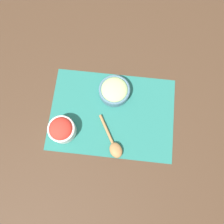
% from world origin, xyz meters
% --- Properties ---
extents(ground_plane, '(3.00, 3.00, 0.00)m').
position_xyz_m(ground_plane, '(0.00, 0.00, 0.00)').
color(ground_plane, '#422D1E').
extents(placemat, '(0.54, 0.37, 0.00)m').
position_xyz_m(placemat, '(0.00, 0.00, 0.00)').
color(placemat, '#236B60').
rests_on(placemat, ground_plane).
extents(cucumber_bowl, '(0.13, 0.13, 0.06)m').
position_xyz_m(cucumber_bowl, '(-0.00, -0.10, 0.03)').
color(cucumber_bowl, slate).
rests_on(cucumber_bowl, placemat).
extents(tomato_bowl, '(0.11, 0.11, 0.08)m').
position_xyz_m(tomato_bowl, '(0.20, 0.10, 0.04)').
color(tomato_bowl, white).
rests_on(tomato_bowl, placemat).
extents(wooden_spoon, '(0.13, 0.19, 0.03)m').
position_xyz_m(wooden_spoon, '(-0.02, 0.14, 0.02)').
color(wooden_spoon, '#9E7042').
rests_on(wooden_spoon, placemat).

